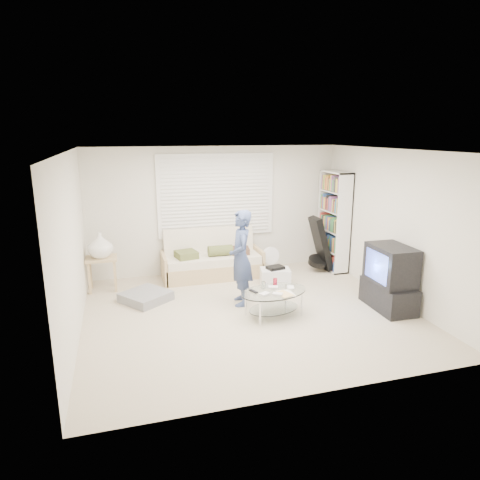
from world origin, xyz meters
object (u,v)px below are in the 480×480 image
object	(u,v)px
futon_sofa	(212,261)
bookshelf	(334,221)
tv_unit	(390,279)
coffee_table	(274,296)

from	to	relation	value
futon_sofa	bookshelf	size ratio (longest dim) A/B	0.96
bookshelf	tv_unit	distance (m)	2.20
futon_sofa	coffee_table	world-z (taller)	futon_sofa
bookshelf	tv_unit	size ratio (longest dim) A/B	1.94
futon_sofa	coffee_table	size ratio (longest dim) A/B	1.60
bookshelf	tv_unit	xyz separation A→B (m)	(-0.13, -2.14, -0.50)
futon_sofa	bookshelf	world-z (taller)	bookshelf
bookshelf	coffee_table	xyz separation A→B (m)	(-1.99, -1.91, -0.68)
futon_sofa	tv_unit	size ratio (longest dim) A/B	1.86
futon_sofa	coffee_table	distance (m)	2.14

